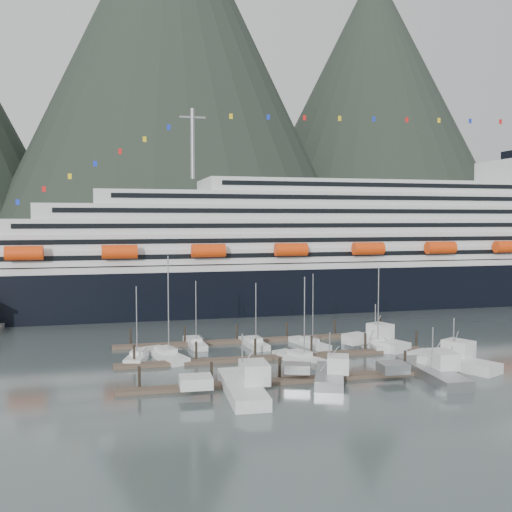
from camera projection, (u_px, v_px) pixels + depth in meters
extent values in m
plane|color=#4F5E5D|center=(314.00, 361.00, 88.57)|extent=(1600.00, 1600.00, 0.00)
cone|color=#202B21|center=(171.00, 68.00, 629.06)|extent=(400.00, 400.00, 420.00)
cone|color=#202B21|center=(373.00, 112.00, 752.35)|extent=(360.00, 360.00, 360.00)
cube|color=black|center=(334.00, 288.00, 147.67)|extent=(210.00, 28.00, 12.00)
cube|color=silver|center=(335.00, 262.00, 147.26)|extent=(205.80, 27.44, 1.50)
cube|color=silver|center=(354.00, 251.00, 148.33)|extent=(185.00, 26.00, 3.20)
cube|color=black|center=(377.00, 253.00, 135.69)|extent=(175.75, 0.20, 1.00)
cube|color=silver|center=(361.00, 238.00, 148.62)|extent=(180.00, 25.00, 3.20)
cube|color=black|center=(384.00, 239.00, 136.47)|extent=(171.00, 0.20, 1.00)
cube|color=silver|center=(369.00, 225.00, 148.91)|extent=(172.00, 24.00, 3.20)
cube|color=black|center=(391.00, 225.00, 137.24)|extent=(163.40, 0.20, 1.00)
cube|color=silver|center=(376.00, 212.00, 149.20)|extent=(160.00, 23.00, 3.20)
cube|color=black|center=(398.00, 211.00, 138.02)|extent=(152.00, 0.20, 1.00)
cube|color=silver|center=(384.00, 200.00, 149.50)|extent=(140.00, 22.00, 3.00)
cube|color=black|center=(405.00, 198.00, 138.80)|extent=(133.00, 0.20, 1.00)
cube|color=silver|center=(391.00, 188.00, 149.81)|extent=(95.00, 20.00, 3.00)
cube|color=black|center=(411.00, 185.00, 140.07)|extent=(90.25, 0.20, 1.00)
cylinder|color=gray|center=(193.00, 144.00, 136.97)|extent=(1.00, 1.00, 16.00)
cylinder|color=#FF420D|center=(24.00, 253.00, 115.36)|extent=(7.00, 2.80, 2.80)
cylinder|color=#FF420D|center=(120.00, 252.00, 119.76)|extent=(7.00, 2.80, 2.80)
cylinder|color=#FF420D|center=(208.00, 251.00, 124.17)|extent=(7.00, 2.80, 2.80)
cylinder|color=#FF420D|center=(291.00, 250.00, 128.58)|extent=(7.00, 2.80, 2.80)
cylinder|color=#FF420D|center=(368.00, 249.00, 132.99)|extent=(7.00, 2.80, 2.80)
cylinder|color=#FF420D|center=(441.00, 248.00, 137.40)|extent=(7.00, 2.80, 2.80)
cylinder|color=#FF420D|center=(508.00, 247.00, 141.81)|extent=(7.00, 2.80, 2.80)
cube|color=#4B3C30|center=(304.00, 379.00, 77.66)|extent=(48.00, 2.00, 0.50)
cylinder|color=black|center=(139.00, 379.00, 73.51)|extent=(0.36, 0.36, 3.20)
cylinder|color=black|center=(211.00, 375.00, 75.71)|extent=(0.36, 0.36, 3.20)
cylinder|color=black|center=(280.00, 370.00, 77.92)|extent=(0.36, 0.36, 3.20)
cylinder|color=black|center=(344.00, 366.00, 80.12)|extent=(0.36, 0.36, 3.20)
cylinder|color=black|center=(405.00, 362.00, 82.33)|extent=(0.36, 0.36, 3.20)
cylinder|color=black|center=(463.00, 358.00, 84.53)|extent=(0.36, 0.36, 3.20)
cube|color=#4B3C30|center=(276.00, 357.00, 90.24)|extent=(48.00, 2.00, 0.50)
cylinder|color=black|center=(134.00, 356.00, 86.09)|extent=(0.36, 0.36, 3.20)
cylinder|color=black|center=(196.00, 352.00, 88.29)|extent=(0.36, 0.36, 3.20)
cylinder|color=black|center=(255.00, 349.00, 90.49)|extent=(0.36, 0.36, 3.20)
cylinder|color=black|center=(311.00, 346.00, 92.70)|extent=(0.36, 0.36, 3.20)
cylinder|color=black|center=(365.00, 343.00, 94.90)|extent=(0.36, 0.36, 3.20)
cylinder|color=black|center=(416.00, 340.00, 97.11)|extent=(0.36, 0.36, 3.20)
cube|color=#4B3C30|center=(255.00, 340.00, 102.81)|extent=(48.00, 2.00, 0.50)
cylinder|color=black|center=(130.00, 338.00, 98.66)|extent=(0.36, 0.36, 3.20)
cylinder|color=black|center=(185.00, 336.00, 100.87)|extent=(0.36, 0.36, 3.20)
cylinder|color=black|center=(237.00, 333.00, 103.07)|extent=(0.36, 0.36, 3.20)
cylinder|color=black|center=(287.00, 331.00, 105.28)|extent=(0.36, 0.36, 3.20)
cylinder|color=black|center=(335.00, 329.00, 107.48)|extent=(0.36, 0.36, 3.20)
cylinder|color=black|center=(381.00, 326.00, 109.69)|extent=(0.36, 0.36, 3.20)
cube|color=silver|center=(138.00, 358.00, 89.64)|extent=(4.86, 9.14, 1.37)
cube|color=silver|center=(138.00, 352.00, 89.59)|extent=(2.72, 3.49, 0.78)
cylinder|color=gray|center=(137.00, 321.00, 88.41)|extent=(0.16, 0.16, 10.27)
cube|color=silver|center=(166.00, 357.00, 90.21)|extent=(6.26, 11.30, 1.54)
cube|color=silver|center=(166.00, 351.00, 90.15)|extent=(3.32, 4.34, 0.88)
cylinder|color=gray|center=(168.00, 305.00, 88.80)|extent=(0.18, 0.18, 14.63)
cube|color=silver|center=(300.00, 360.00, 88.33)|extent=(6.31, 10.14, 1.45)
cube|color=silver|center=(300.00, 354.00, 88.27)|extent=(3.25, 3.99, 0.83)
cylinder|color=gray|center=(304.00, 317.00, 87.13)|extent=(0.17, 0.17, 11.74)
cube|color=silver|center=(309.00, 344.00, 99.34)|extent=(4.64, 9.86, 1.22)
cube|color=silver|center=(309.00, 340.00, 99.29)|extent=(2.55, 3.69, 0.70)
cylinder|color=gray|center=(313.00, 308.00, 98.11)|extent=(0.14, 0.14, 11.33)
cube|color=silver|center=(195.00, 344.00, 99.46)|extent=(2.90, 9.40, 1.30)
cube|color=silver|center=(195.00, 339.00, 99.41)|extent=(2.03, 3.34, 0.74)
cylinder|color=gray|center=(196.00, 311.00, 98.22)|extent=(0.15, 0.15, 10.12)
cube|color=silver|center=(254.00, 345.00, 99.07)|extent=(3.39, 9.09, 1.38)
cube|color=silver|center=(254.00, 340.00, 99.01)|extent=(2.26, 3.28, 0.79)
cylinder|color=gray|center=(256.00, 313.00, 97.89)|extent=(0.16, 0.16, 9.75)
cube|color=silver|center=(376.00, 346.00, 98.23)|extent=(4.04, 9.80, 1.48)
cube|color=silver|center=(376.00, 340.00, 98.17)|extent=(2.56, 3.59, 0.85)
cylinder|color=gray|center=(378.00, 305.00, 96.86)|extent=(0.17, 0.17, 12.47)
cube|color=silver|center=(242.00, 391.00, 71.96)|extent=(4.84, 14.91, 2.26)
cube|color=silver|center=(196.00, 382.00, 70.78)|extent=(4.01, 3.44, 1.36)
cube|color=silver|center=(254.00, 372.00, 72.10)|extent=(3.40, 4.58, 2.49)
cube|color=black|center=(254.00, 365.00, 72.05)|extent=(3.16, 4.27, 0.57)
cylinder|color=gray|center=(242.00, 357.00, 71.70)|extent=(0.18, 0.18, 5.66)
cube|color=#979A9C|center=(329.00, 378.00, 77.79)|extent=(7.35, 11.41, 1.98)
cube|color=#979A9C|center=(298.00, 368.00, 78.27)|extent=(4.01, 3.47, 1.19)
cube|color=silver|center=(338.00, 364.00, 77.53)|extent=(3.78, 4.06, 2.17)
cube|color=black|center=(338.00, 358.00, 77.48)|extent=(3.52, 3.78, 0.49)
cylinder|color=gray|center=(330.00, 351.00, 77.57)|extent=(0.16, 0.16, 4.94)
cube|color=#979A9C|center=(432.00, 375.00, 79.34)|extent=(4.53, 14.79, 2.09)
cube|color=#979A9C|center=(393.00, 368.00, 78.19)|extent=(3.71, 3.40, 1.25)
cube|color=silver|center=(442.00, 360.00, 79.50)|extent=(3.15, 4.53, 2.30)
cube|color=black|center=(443.00, 353.00, 79.44)|extent=(2.93, 4.23, 0.52)
cylinder|color=gray|center=(433.00, 347.00, 79.10)|extent=(0.17, 0.17, 5.22)
cube|color=silver|center=(453.00, 365.00, 85.14)|extent=(9.18, 13.38, 2.16)
cube|color=silver|center=(433.00, 360.00, 81.88)|extent=(4.56, 4.18, 1.30)
cube|color=silver|center=(458.00, 349.00, 85.84)|extent=(4.43, 4.83, 2.38)
cube|color=black|center=(458.00, 343.00, 85.79)|extent=(4.12, 4.50, 0.54)
cylinder|color=gray|center=(454.00, 337.00, 84.89)|extent=(0.17, 0.17, 5.41)
cube|color=silver|center=(375.00, 345.00, 98.79)|extent=(7.97, 12.57, 2.18)
cube|color=silver|center=(355.00, 339.00, 96.07)|extent=(4.40, 3.79, 1.31)
cube|color=silver|center=(380.00, 331.00, 99.34)|extent=(4.14, 4.45, 2.39)
cube|color=black|center=(380.00, 326.00, 99.29)|extent=(3.85, 4.14, 0.54)
cylinder|color=gray|center=(375.00, 321.00, 98.54)|extent=(0.17, 0.17, 5.44)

